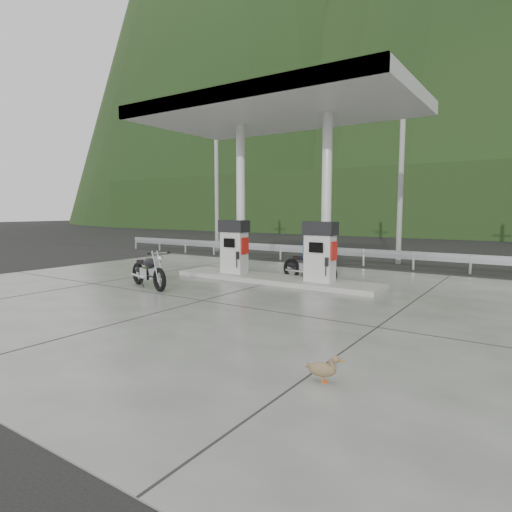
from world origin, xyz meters
The scene contains 17 objects.
ground centered at (0.00, 0.00, 0.00)m, with size 160.00×160.00×0.00m, color black.
forecourt_apron centered at (0.00, 0.00, 0.01)m, with size 18.00×14.00×0.02m, color slate.
pump_island centered at (0.00, 2.50, 0.10)m, with size 7.00×1.40×0.15m, color #9B9890.
gas_pump_left centered at (-1.60, 2.50, 1.07)m, with size 0.95×0.55×1.80m, color silver, non-canonical shape.
gas_pump_right centered at (1.60, 2.50, 1.07)m, with size 0.95×0.55×1.80m, color silver, non-canonical shape.
canopy_column_left centered at (-1.60, 2.90, 2.67)m, with size 0.30×0.30×5.00m, color silver.
canopy_column_right centered at (1.60, 2.90, 2.67)m, with size 0.30×0.30×5.00m, color silver.
canopy_roof centered at (0.00, 2.50, 5.37)m, with size 8.50×5.00×0.40m, color silver.
guardrail centered at (0.00, 8.00, 0.71)m, with size 26.00×0.16×1.42m, color #AEB2B7, non-canonical shape.
road centered at (0.00, 11.50, 0.00)m, with size 60.00×7.00×0.01m, color black.
utility_pole_a centered at (-8.00, 9.50, 4.00)m, with size 0.22×0.22×8.00m, color gray.
utility_pole_b centered at (2.00, 9.50, 4.00)m, with size 0.22×0.22×8.00m, color gray.
tree_band centered at (0.00, 30.00, 3.00)m, with size 80.00×6.00×6.00m, color black.
forested_hills centered at (0.00, 60.00, 0.00)m, with size 100.00×40.00×140.00m, color black, non-canonical shape.
motorcycle_left centered at (-2.54, -0.50, 0.51)m, with size 2.06×0.65×0.98m, color black, non-canonical shape.
motorcycle_right centered at (0.92, 3.14, 0.51)m, with size 2.06×0.65×0.98m, color black, non-canonical shape.
duck centered at (4.74, -4.04, 0.18)m, with size 0.46×0.13×0.33m, color brown, non-canonical shape.
Camera 1 is at (7.07, -9.13, 2.32)m, focal length 30.00 mm.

